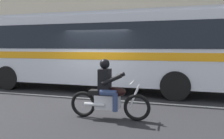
# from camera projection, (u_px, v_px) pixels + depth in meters

# --- Properties ---
(ground_plane) EXTENTS (60.00, 60.00, 0.00)m
(ground_plane) POSITION_uv_depth(u_px,v_px,m) (97.00, 95.00, 8.91)
(ground_plane) COLOR black
(sidewalk_curb) EXTENTS (28.00, 3.80, 0.15)m
(sidewalk_curb) POSITION_uv_depth(u_px,v_px,m) (127.00, 77.00, 13.76)
(sidewalk_curb) COLOR #B7B2A8
(sidewalk_curb) RESTS_ON ground_plane
(lane_center_stripe) EXTENTS (26.60, 0.14, 0.01)m
(lane_center_stripe) POSITION_uv_depth(u_px,v_px,m) (91.00, 99.00, 8.34)
(lane_center_stripe) COLOR silver
(lane_center_stripe) RESTS_ON ground_plane
(office_building_facade) EXTENTS (28.00, 0.89, 9.90)m
(office_building_facade) POSITION_uv_depth(u_px,v_px,m) (135.00, 0.00, 15.45)
(office_building_facade) COLOR #B2A893
(office_building_facade) RESTS_ON ground_plane
(transit_bus) EXTENTS (12.04, 2.65, 3.22)m
(transit_bus) POSITION_uv_depth(u_px,v_px,m) (98.00, 46.00, 9.97)
(transit_bus) COLOR silver
(transit_bus) RESTS_ON ground_plane
(motorcycle_with_rider) EXTENTS (2.14, 0.64, 1.56)m
(motorcycle_with_rider) POSITION_uv_depth(u_px,v_px,m) (109.00, 94.00, 5.98)
(motorcycle_with_rider) COLOR black
(motorcycle_with_rider) RESTS_ON ground_plane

